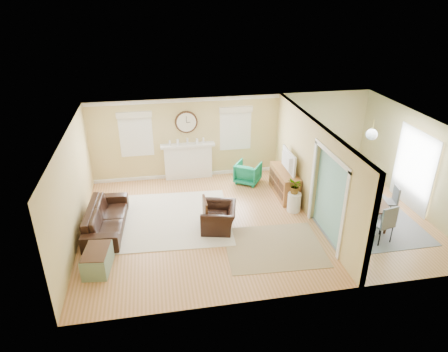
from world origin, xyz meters
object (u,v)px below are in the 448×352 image
(sofa, at_px, (106,218))
(dining_table, at_px, (361,206))
(green_chair, at_px, (248,173))
(eames_chair, at_px, (219,217))
(credenza, at_px, (284,183))

(sofa, relative_size, dining_table, 1.21)
(sofa, height_order, green_chair, green_chair)
(sofa, distance_m, dining_table, 6.70)
(sofa, height_order, dining_table, same)
(eames_chair, distance_m, dining_table, 3.85)
(sofa, xyz_separation_m, credenza, (5.02, 0.96, 0.07))
(credenza, bearing_deg, green_chair, 129.60)
(eames_chair, height_order, dining_table, dining_table)
(green_chair, height_order, credenza, credenza)
(sofa, distance_m, credenza, 5.11)
(green_chair, bearing_deg, dining_table, 168.27)
(credenza, xyz_separation_m, dining_table, (1.65, -1.53, -0.07))
(sofa, bearing_deg, green_chair, -60.65)
(eames_chair, relative_size, green_chair, 1.34)
(green_chair, bearing_deg, credenza, 163.50)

